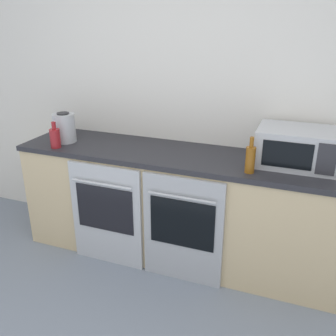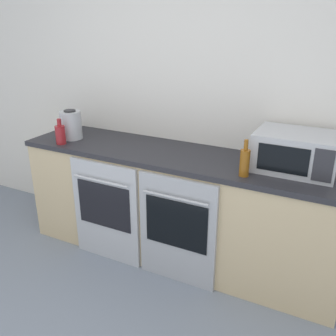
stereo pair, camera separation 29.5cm
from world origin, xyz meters
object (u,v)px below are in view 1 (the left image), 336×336
at_px(oven_right, 182,230).
at_px(kettle, 64,128).
at_px(oven_left, 106,215).
at_px(bottle_amber, 250,159).
at_px(bottle_red, 55,138).
at_px(microwave, 297,147).

xyz_separation_m(oven_right, kettle, (-1.13, 0.25, 0.59)).
xyz_separation_m(oven_left, oven_right, (0.63, 0.00, 0.00)).
height_order(oven_right, bottle_amber, bottle_amber).
height_order(bottle_red, kettle, kettle).
xyz_separation_m(microwave, kettle, (-1.83, -0.13, -0.01)).
distance_m(bottle_amber, kettle, 1.56).
bearing_deg(bottle_red, kettle, 96.56).
bearing_deg(kettle, oven_left, -26.90).
bearing_deg(oven_left, microwave, 15.91).
bearing_deg(bottle_amber, kettle, 175.13).
relative_size(oven_left, oven_right, 1.00).
bearing_deg(oven_right, bottle_red, 175.16).
bearing_deg(bottle_red, microwave, 8.99).
bearing_deg(oven_left, oven_right, 0.00).
height_order(bottle_red, bottle_amber, bottle_amber).
relative_size(bottle_amber, kettle, 1.00).
bearing_deg(microwave, oven_left, -164.09).
relative_size(microwave, bottle_red, 2.55).
bearing_deg(bottle_amber, microwave, 43.72).
bearing_deg(bottle_red, oven_left, -11.18).
bearing_deg(oven_right, kettle, 167.47).
relative_size(oven_right, bottle_red, 4.04).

